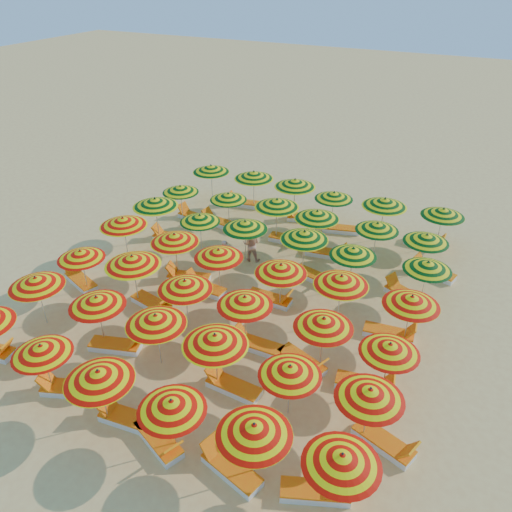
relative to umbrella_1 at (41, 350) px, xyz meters
name	(u,v)px	position (x,y,z in m)	size (l,w,h in m)	color
ground	(250,297)	(3.25, 6.94, -1.63)	(120.00, 120.00, 0.00)	#E8BD67
umbrella_1	(41,350)	(0.00, 0.00, 0.00)	(1.86, 1.86, 1.85)	silver
umbrella_2	(99,376)	(2.32, -0.20, 0.15)	(2.38, 2.38, 2.02)	silver
umbrella_3	(172,405)	(4.57, -0.11, 0.04)	(1.87, 1.87, 1.90)	silver
umbrella_4	(254,430)	(6.80, 0.06, 0.13)	(2.40, 2.40, 2.00)	silver
umbrella_5	(342,459)	(8.91, 0.22, 0.09)	(1.90, 1.90, 1.95)	silver
umbrella_6	(36,282)	(-2.65, 2.34, 0.14)	(2.25, 2.25, 2.01)	silver
umbrella_7	(97,301)	(-0.06, 2.42, 0.10)	(2.18, 2.18, 1.97)	silver
umbrella_8	(156,320)	(2.28, 2.42, 0.16)	(2.09, 2.09, 2.03)	silver
umbrella_9	(215,340)	(4.41, 2.36, 0.21)	(2.61, 2.61, 2.09)	silver
umbrella_10	(290,371)	(6.77, 2.34, 0.03)	(2.19, 2.19, 1.88)	silver
umbrella_11	(370,394)	(8.97, 2.41, 0.09)	(2.42, 2.42, 1.95)	silver
umbrella_12	(81,255)	(-2.70, 4.53, 0.04)	(1.86, 1.86, 1.89)	silver
umbrella_13	(132,261)	(-0.40, 4.73, 0.28)	(2.41, 2.41, 2.17)	silver
umbrella_14	(185,285)	(2.03, 4.43, 0.14)	(1.95, 1.95, 2.01)	silver
umbrella_15	(245,301)	(4.26, 4.55, 0.10)	(2.38, 2.38, 1.97)	silver
umbrella_16	(324,323)	(6.94, 4.59, 0.12)	(2.01, 2.01, 1.99)	silver
umbrella_17	(390,348)	(9.01, 4.43, 0.03)	(1.82, 1.82, 1.88)	silver
umbrella_18	(123,222)	(-2.75, 7.11, 0.22)	(2.42, 2.42, 2.10)	silver
umbrella_19	(175,238)	(-0.07, 6.94, 0.18)	(2.54, 2.54, 2.05)	silver
umbrella_20	(219,254)	(2.02, 6.76, 0.12)	(2.42, 2.42, 1.99)	silver
umbrella_21	(281,269)	(4.57, 6.77, 0.15)	(2.43, 2.43, 2.02)	silver
umbrella_22	(341,280)	(6.74, 6.97, 0.18)	(2.07, 2.07, 2.05)	silver
umbrella_23	(412,301)	(9.14, 6.91, 0.13)	(1.95, 1.95, 2.00)	silver
umbrella_24	(155,202)	(-2.60, 9.16, 0.28)	(2.55, 2.55, 2.16)	silver
umbrella_25	(200,218)	(-0.28, 9.15, 0.00)	(2.18, 2.18, 1.85)	silver
umbrella_26	(245,225)	(1.87, 9.24, 0.13)	(2.30, 2.30, 1.99)	silver
umbrella_27	(304,235)	(4.45, 9.39, 0.18)	(2.12, 2.12, 2.06)	silver
umbrella_28	(353,252)	(6.51, 9.21, 0.06)	(2.13, 2.13, 1.92)	silver
umbrella_29	(428,266)	(9.23, 9.47, 0.03)	(2.19, 2.19, 1.89)	silver
umbrella_30	(180,189)	(-2.76, 11.40, 0.01)	(2.06, 2.06, 1.86)	silver
umbrella_31	(228,197)	(-0.27, 11.68, 0.00)	(2.29, 2.29, 1.85)	silver
umbrella_32	(277,203)	(2.30, 11.52, 0.25)	(2.54, 2.54, 2.13)	silver
umbrella_33	(317,215)	(4.26, 11.35, 0.18)	(2.31, 2.31, 2.06)	silver
umbrella_34	(377,227)	(6.82, 11.63, 0.06)	(2.17, 2.17, 1.92)	silver
umbrella_35	(426,238)	(8.83, 11.52, 0.06)	(2.40, 2.40, 1.92)	silver
umbrella_36	(211,169)	(-2.58, 14.04, 0.17)	(2.42, 2.42, 2.04)	silver
umbrella_37	(254,175)	(-0.11, 14.08, 0.23)	(2.65, 2.65, 2.11)	silver
umbrella_38	(295,183)	(2.16, 13.99, 0.25)	(2.16, 2.16, 2.13)	silver
umbrella_39	(334,196)	(4.20, 13.83, 0.06)	(2.26, 2.26, 1.92)	silver
umbrella_40	(385,202)	(6.60, 13.71, 0.25)	(2.42, 2.42, 2.13)	silver
umbrella_41	(443,212)	(9.09, 14.08, 0.13)	(2.09, 2.09, 2.00)	silver
lounger_1	(69,388)	(0.50, 0.17, -1.48)	(1.83, 1.15, 0.69)	white
lounger_2	(127,418)	(2.82, 0.03, -1.48)	(1.78, 0.74, 0.69)	white
lounger_3	(159,440)	(4.07, -0.19, -1.48)	(1.82, 1.22, 0.69)	white
lounger_4	(230,468)	(6.21, -0.10, -1.48)	(1.82, 1.03, 0.69)	white
lounger_5	(317,491)	(8.41, 0.27, -1.48)	(1.82, 1.17, 0.69)	white
lounger_6	(117,345)	(0.54, 2.34, -1.48)	(1.83, 1.06, 0.69)	white
lounger_7	(233,386)	(4.91, 2.41, -1.48)	(1.76, 0.68, 0.69)	white
lounger_8	(385,443)	(9.56, 2.40, -1.48)	(1.83, 1.12, 0.69)	white
lounger_9	(81,281)	(-3.30, 4.78, -1.48)	(1.83, 1.16, 0.69)	white
lounger_10	(152,303)	(0.20, 4.79, -1.48)	(1.82, 0.93, 0.69)	white
lounger_11	(257,345)	(4.76, 4.42, -1.48)	(1.74, 0.59, 0.69)	white
lounger_12	(303,362)	(6.44, 4.34, -1.48)	(1.82, 1.16, 0.69)	white
lounger_13	(365,384)	(8.51, 4.27, -1.48)	(1.80, 0.84, 0.69)	white
lounger_14	(188,277)	(0.43, 6.89, -1.48)	(1.82, 1.00, 0.69)	white
lounger_15	(204,287)	(1.42, 6.54, -1.48)	(1.77, 0.72, 0.69)	white
lounger_16	(270,299)	(4.07, 7.01, -1.48)	(1.74, 0.59, 0.69)	white
lounger_17	(390,333)	(8.63, 6.99, -1.48)	(1.78, 0.75, 0.69)	white
lounger_18	(171,237)	(-2.09, 9.37, -1.48)	(1.80, 0.85, 0.69)	white
lounger_19	(314,276)	(5.04, 9.20, -1.48)	(1.82, 0.98, 0.69)	white
lounger_20	(405,294)	(8.63, 9.54, -1.48)	(1.82, 1.26, 0.69)	white
lounger_21	(194,217)	(-2.26, 11.61, -1.48)	(1.81, 0.87, 0.69)	white
lounger_22	(218,222)	(-0.87, 11.69, -1.48)	(1.79, 0.77, 0.69)	white
lounger_23	(289,239)	(2.90, 11.59, -1.48)	(1.77, 0.69, 0.69)	white
lounger_24	(326,253)	(4.86, 11.19, -1.48)	(1.79, 0.79, 0.69)	white
lounger_25	(433,272)	(9.33, 11.65, -1.48)	(1.82, 1.01, 0.69)	white
lounger_26	(244,203)	(-0.71, 14.14, -1.48)	(1.81, 0.87, 0.69)	white
lounger_27	(303,217)	(2.67, 14.02, -1.48)	(1.82, 1.22, 0.69)	white
lounger_28	(340,229)	(4.71, 13.60, -1.48)	(1.82, 0.99, 0.69)	white
lounger_29	(425,242)	(8.59, 14.02, -1.48)	(1.73, 0.58, 0.69)	white
beachgoer_a	(226,255)	(1.43, 8.32, -0.95)	(0.49, 0.32, 1.35)	tan
beachgoer_b	(251,244)	(2.06, 9.44, -0.85)	(0.76, 0.59, 1.56)	tan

